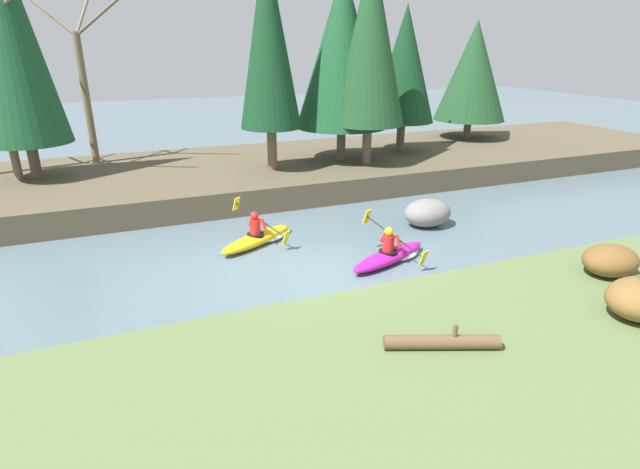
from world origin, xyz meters
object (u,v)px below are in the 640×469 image
at_px(kayaker_lead, 392,254).
at_px(driftwood_log, 442,342).
at_px(kayaker_middle, 260,237).
at_px(boulder_midstream, 427,213).

relative_size(kayaker_lead, driftwood_log, 1.48).
xyz_separation_m(kayaker_lead, driftwood_log, (-1.83, -4.80, 0.66)).
bearing_deg(driftwood_log, kayaker_lead, 90.68).
relative_size(kayaker_lead, kayaker_middle, 1.04).
bearing_deg(boulder_midstream, driftwood_log, -121.98).
relative_size(kayaker_middle, driftwood_log, 1.42).
relative_size(boulder_midstream, driftwood_log, 0.83).
bearing_deg(kayaker_lead, boulder_midstream, 18.08).
bearing_deg(driftwood_log, kayaker_middle, 119.80).
height_order(kayaker_middle, boulder_midstream, kayaker_middle).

